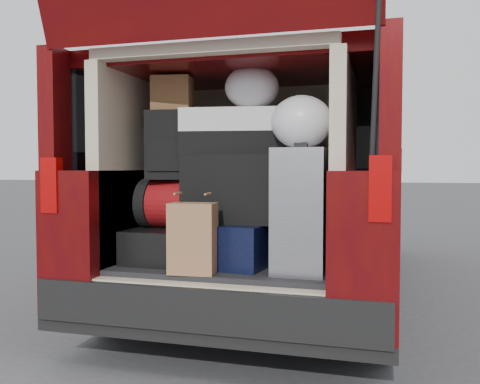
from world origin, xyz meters
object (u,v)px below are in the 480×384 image
object	(u,v)px
silver_roller	(303,210)
red_duffel	(179,204)
navy_hardshell	(234,242)
twotone_duffel	(234,133)
black_hardshell	(164,244)
black_soft_case	(233,189)
backpack	(172,145)
kraft_bag	(193,238)

from	to	relation	value
silver_roller	red_duffel	distance (m)	0.79
navy_hardshell	silver_roller	world-z (taller)	silver_roller
navy_hardshell	twotone_duffel	world-z (taller)	twotone_duffel
black_hardshell	silver_roller	bearing A→B (deg)	-2.70
black_hardshell	black_soft_case	world-z (taller)	black_soft_case
silver_roller	twotone_duffel	xyz separation A→B (m)	(-0.44, 0.15, 0.44)
navy_hardshell	backpack	size ratio (longest dim) A/B	1.38
silver_roller	black_soft_case	bearing A→B (deg)	168.14
black_soft_case	navy_hardshell	bearing A→B (deg)	52.19
kraft_bag	black_soft_case	size ratio (longest dim) A/B	0.69
black_hardshell	navy_hardshell	distance (m)	0.43
black_hardshell	red_duffel	bearing A→B (deg)	31.54
twotone_duffel	black_soft_case	bearing A→B (deg)	-86.36
black_soft_case	twotone_duffel	size ratio (longest dim) A/B	0.91
navy_hardshell	twotone_duffel	xyz separation A→B (m)	(-0.01, 0.04, 0.65)
red_duffel	black_soft_case	xyz separation A→B (m)	(0.35, -0.01, 0.10)
navy_hardshell	red_duffel	world-z (taller)	red_duffel
kraft_bag	red_duffel	bearing A→B (deg)	117.93
silver_roller	black_hardshell	bearing A→B (deg)	177.23
backpack	red_duffel	bearing A→B (deg)	46.60
black_hardshell	kraft_bag	world-z (taller)	kraft_bag
kraft_bag	black_soft_case	distance (m)	0.44
red_duffel	backpack	distance (m)	0.36
black_hardshell	kraft_bag	size ratio (longest dim) A/B	1.32
silver_roller	twotone_duffel	world-z (taller)	twotone_duffel
black_hardshell	backpack	world-z (taller)	backpack
kraft_bag	backpack	distance (m)	0.64
navy_hardshell	black_hardshell	bearing A→B (deg)	-167.46
silver_roller	black_soft_case	size ratio (longest dim) A/B	1.22
navy_hardshell	kraft_bag	bearing A→B (deg)	-104.33
red_duffel	twotone_duffel	world-z (taller)	twotone_duffel
silver_roller	backpack	world-z (taller)	backpack
black_hardshell	black_soft_case	size ratio (longest dim) A/B	0.91
silver_roller	navy_hardshell	bearing A→B (deg)	167.29
black_soft_case	twotone_duffel	distance (m)	0.33
navy_hardshell	kraft_bag	xyz separation A→B (m)	(-0.13, -0.34, 0.07)
black_hardshell	navy_hardshell	size ratio (longest dim) A/B	0.88
black_soft_case	silver_roller	bearing A→B (deg)	-10.46
kraft_bag	twotone_duffel	world-z (taller)	twotone_duffel
black_hardshell	backpack	distance (m)	0.60
navy_hardshell	backpack	xyz separation A→B (m)	(-0.38, -0.04, 0.58)
silver_roller	black_soft_case	xyz separation A→B (m)	(-0.43, 0.10, 0.11)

